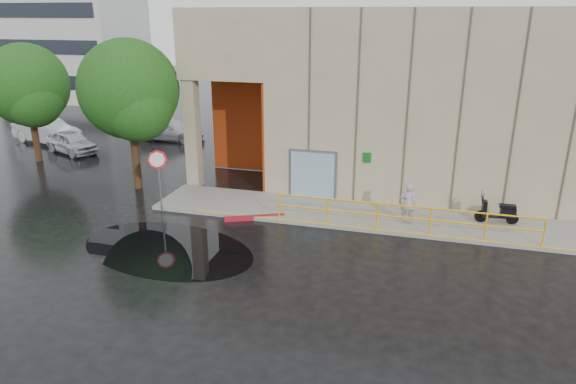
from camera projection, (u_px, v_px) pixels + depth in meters
name	position (u px, v px, depth m)	size (l,w,h in m)	color
ground	(267.00, 258.00, 17.21)	(120.00, 120.00, 0.00)	black
sidewalk	(398.00, 219.00, 20.28)	(20.00, 3.00, 0.15)	gray
building	(437.00, 92.00, 24.53)	(20.00, 10.17, 8.00)	gray
guardrail	(403.00, 218.00, 18.78)	(9.56, 0.06, 1.03)	#FFB90D
distant_building	(69.00, 16.00, 47.23)	(12.00, 8.08, 15.00)	beige
person	(408.00, 203.00, 19.49)	(0.57, 0.38, 1.57)	#A0A0A4
scooter	(499.00, 206.00, 19.48)	(1.62, 0.61, 1.24)	black
stop_sign	(158.00, 167.00, 20.62)	(0.69, 0.46, 2.64)	slate
red_curb	(255.00, 218.00, 20.38)	(2.40, 0.18, 0.18)	maroon
puddle	(167.00, 248.00, 17.91)	(6.63, 4.08, 0.01)	black
car_a	(71.00, 142.00, 29.98)	(1.52, 3.78, 1.29)	silver
car_b	(47.00, 130.00, 32.25)	(1.68, 4.81, 1.58)	white
car_c	(170.00, 130.00, 33.00)	(1.85, 4.55, 1.32)	silver
tree_near	(131.00, 94.00, 22.56)	(4.42, 4.42, 6.81)	#311E10
tree_far	(28.00, 88.00, 27.11)	(4.34, 4.34, 6.35)	#311E10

